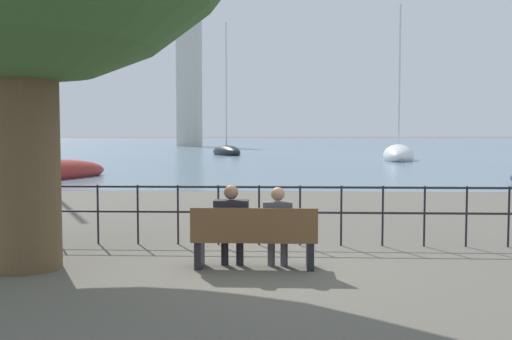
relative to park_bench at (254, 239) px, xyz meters
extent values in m
plane|color=#605B51|center=(0.00, 0.06, -0.43)|extent=(1000.00, 1000.00, 0.00)
cube|color=slate|center=(0.00, 161.20, -0.43)|extent=(600.00, 300.00, 0.01)
cylinder|color=brown|center=(-3.28, -0.12, 1.46)|extent=(0.96, 0.96, 3.78)
cube|color=brown|center=(0.00, 0.06, -0.01)|extent=(1.81, 0.45, 0.05)
cube|color=brown|center=(0.00, -0.14, 0.24)|extent=(1.81, 0.04, 0.45)
cube|color=black|center=(-0.80, 0.06, -0.23)|extent=(0.10, 0.41, 0.40)
cube|color=black|center=(0.80, 0.06, -0.23)|extent=(0.10, 0.41, 0.40)
cylinder|color=black|center=(-0.45, 0.22, -0.21)|extent=(0.11, 0.11, 0.45)
cylinder|color=black|center=(-0.22, 0.22, -0.21)|extent=(0.11, 0.11, 0.45)
cube|color=black|center=(-0.34, 0.13, 0.07)|extent=(0.42, 0.26, 0.14)
cube|color=black|center=(-0.34, 0.04, 0.29)|extent=(0.50, 0.24, 0.54)
sphere|color=#846047|center=(-0.34, 0.04, 0.67)|extent=(0.21, 0.21, 0.21)
cylinder|color=#4C4C51|center=(0.24, 0.22, -0.21)|extent=(0.11, 0.11, 0.45)
cylinder|color=#4C4C51|center=(0.43, 0.22, -0.21)|extent=(0.11, 0.11, 0.45)
cube|color=#4C4C51|center=(0.34, 0.13, 0.07)|extent=(0.36, 0.26, 0.14)
cube|color=#4C4C51|center=(0.34, 0.04, 0.28)|extent=(0.42, 0.24, 0.52)
sphere|color=#A87A5B|center=(0.34, 0.04, 0.65)|extent=(0.20, 0.20, 0.20)
cylinder|color=black|center=(-4.29, 1.78, 0.09)|extent=(0.04, 0.04, 1.05)
cylinder|color=black|center=(-3.57, 1.78, 0.09)|extent=(0.04, 0.04, 1.05)
cylinder|color=black|center=(-2.86, 1.78, 0.09)|extent=(0.04, 0.04, 1.05)
cylinder|color=black|center=(-2.14, 1.78, 0.09)|extent=(0.04, 0.04, 1.05)
cylinder|color=black|center=(-1.43, 1.78, 0.09)|extent=(0.04, 0.04, 1.05)
cylinder|color=black|center=(-0.71, 1.78, 0.09)|extent=(0.04, 0.04, 1.05)
cylinder|color=black|center=(0.00, 1.78, 0.09)|extent=(0.04, 0.04, 1.05)
cylinder|color=black|center=(0.71, 1.78, 0.09)|extent=(0.04, 0.04, 1.05)
cylinder|color=black|center=(1.43, 1.78, 0.09)|extent=(0.04, 0.04, 1.05)
cylinder|color=black|center=(2.14, 1.78, 0.09)|extent=(0.04, 0.04, 1.05)
cylinder|color=black|center=(2.86, 1.78, 0.09)|extent=(0.04, 0.04, 1.05)
cylinder|color=black|center=(3.57, 1.78, 0.09)|extent=(0.04, 0.04, 1.05)
cylinder|color=black|center=(4.29, 1.78, 0.09)|extent=(0.04, 0.04, 1.05)
cylinder|color=black|center=(0.00, 1.78, 0.59)|extent=(10.01, 0.04, 0.04)
cylinder|color=black|center=(0.00, 1.78, 0.14)|extent=(10.01, 0.04, 0.04)
ellipsoid|color=black|center=(-4.88, 46.26, -0.17)|extent=(4.19, 6.40, 1.32)
cylinder|color=silver|center=(-4.88, 46.26, 6.17)|extent=(0.14, 0.14, 11.89)
ellipsoid|color=maroon|center=(-9.98, 15.57, -0.18)|extent=(5.04, 8.10, 1.26)
cylinder|color=silver|center=(-9.98, 15.57, 5.90)|extent=(0.14, 0.14, 11.41)
ellipsoid|color=white|center=(9.27, 35.58, -0.09)|extent=(3.62, 7.71, 1.71)
cylinder|color=silver|center=(9.27, 35.58, 5.83)|extent=(0.14, 0.14, 10.82)
cylinder|color=beige|center=(-15.10, 87.31, 10.08)|extent=(4.38, 4.38, 21.03)
cylinder|color=#2D2D33|center=(-15.10, 87.31, 21.88)|extent=(3.06, 3.06, 2.56)
camera|label=1|loc=(0.39, -8.10, 1.50)|focal=40.00mm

